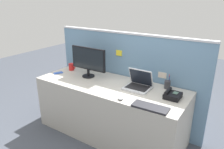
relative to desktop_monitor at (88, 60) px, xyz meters
The scene contains 11 objects.
ground_plane 1.07m from the desktop_monitor, 10.74° to the right, with size 10.00×10.00×0.00m, color #424751.
desk 0.74m from the desktop_monitor, 10.74° to the right, with size 2.00×0.75×0.74m, color #ADA89E.
cubicle_divider 0.61m from the desktop_monitor, 39.08° to the left, with size 2.30×0.08×1.36m.
desktop_monitor is the anchor object (origin of this frame).
laptop 0.80m from the desktop_monitor, ahead, with size 0.31×0.27×0.24m.
desk_phone 1.23m from the desktop_monitor, ahead, with size 0.17×0.19×0.09m.
keyboard_main 1.19m from the desktop_monitor, 18.65° to the right, with size 0.37×0.15×0.02m, color #232328.
computer_mouse_right_hand 0.87m from the desktop_monitor, 25.91° to the right, with size 0.06×0.10×0.03m, color #B2B5BC.
pen_cup 1.11m from the desktop_monitor, 10.55° to the left, with size 0.08×0.08×0.18m.
cell_phone_blue_case 0.54m from the desktop_monitor, 162.68° to the right, with size 0.07×0.13×0.01m, color blue.
coffee_mug 0.45m from the desktop_monitor, 169.85° to the left, with size 0.12×0.08×0.10m.
Camera 1 is at (1.43, -2.12, 1.81)m, focal length 34.27 mm.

